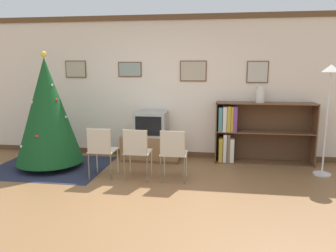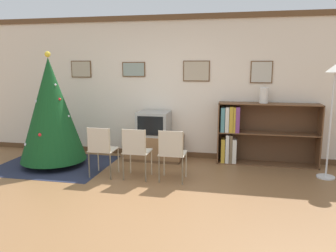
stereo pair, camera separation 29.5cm
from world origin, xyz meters
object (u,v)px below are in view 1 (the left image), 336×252
(standing_lamp, at_px, (329,91))
(folding_chair_center, at_px, (137,151))
(bookshelf, at_px, (247,132))
(christmas_tree, at_px, (47,111))
(tv_console, at_px, (151,147))
(television, at_px, (151,124))
(vase, at_px, (260,95))
(folding_chair_left, at_px, (101,149))
(folding_chair_right, at_px, (173,152))

(standing_lamp, bearing_deg, folding_chair_center, -167.04)
(bookshelf, bearing_deg, christmas_tree, -166.24)
(tv_console, bearing_deg, bookshelf, 3.43)
(tv_console, distance_m, television, 0.46)
(standing_lamp, bearing_deg, christmas_tree, -176.70)
(folding_chair_center, relative_size, vase, 2.92)
(bookshelf, bearing_deg, television, -176.49)
(vase, bearing_deg, folding_chair_left, -153.45)
(christmas_tree, xyz_separation_m, tv_console, (1.66, 0.73, -0.77))
(christmas_tree, bearing_deg, television, 23.73)
(folding_chair_left, relative_size, standing_lamp, 0.46)
(christmas_tree, xyz_separation_m, television, (1.66, 0.73, -0.31))
(television, distance_m, standing_lamp, 3.07)
(bookshelf, bearing_deg, folding_chair_left, -151.81)
(folding_chair_left, distance_m, standing_lamp, 3.70)
(television, relative_size, folding_chair_left, 0.71)
(bookshelf, xyz_separation_m, vase, (0.21, 0.02, 0.70))
(tv_console, bearing_deg, christmas_tree, -156.19)
(bookshelf, bearing_deg, standing_lamp, -25.83)
(television, bearing_deg, folding_chair_left, -116.56)
(christmas_tree, bearing_deg, folding_chair_right, -10.48)
(christmas_tree, distance_m, tv_console, 1.97)
(vase, bearing_deg, bookshelf, -174.01)
(christmas_tree, height_order, tv_console, christmas_tree)
(folding_chair_left, xyz_separation_m, bookshelf, (2.34, 1.25, 0.09))
(folding_chair_center, bearing_deg, bookshelf, 35.36)
(tv_console, distance_m, standing_lamp, 3.20)
(bookshelf, xyz_separation_m, standing_lamp, (1.19, -0.57, 0.81))
(tv_console, height_order, standing_lamp, standing_lamp)
(standing_lamp, bearing_deg, bookshelf, 154.17)
(television, xyz_separation_m, folding_chair_center, (0.00, -1.15, -0.22))
(folding_chair_right, xyz_separation_m, bookshelf, (1.19, 1.25, 0.09))
(folding_chair_center, relative_size, standing_lamp, 0.46)
(vase, bearing_deg, standing_lamp, -31.57)
(tv_console, height_order, television, television)
(tv_console, height_order, bookshelf, bookshelf)
(christmas_tree, bearing_deg, vase, 13.31)
(folding_chair_center, xyz_separation_m, folding_chair_right, (0.57, 0.00, 0.00))
(folding_chair_center, xyz_separation_m, bookshelf, (1.77, 1.25, 0.09))
(folding_chair_right, xyz_separation_m, vase, (1.41, 1.28, 0.78))
(television, bearing_deg, tv_console, 90.00)
(tv_console, distance_m, folding_chair_right, 1.30)
(folding_chair_left, height_order, standing_lamp, standing_lamp)
(bookshelf, bearing_deg, vase, 5.99)
(christmas_tree, distance_m, television, 1.84)
(television, height_order, folding_chair_center, television)
(christmas_tree, distance_m, vase, 3.76)
(folding_chair_left, height_order, bookshelf, bookshelf)
(vase, bearing_deg, tv_console, -176.29)
(television, height_order, vase, vase)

